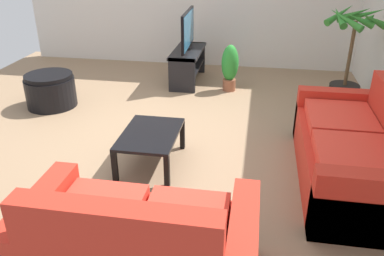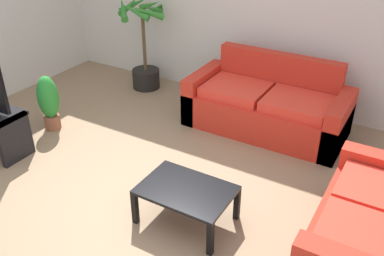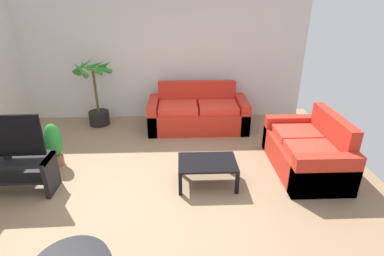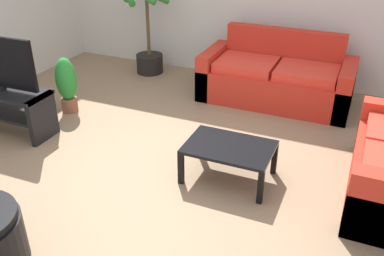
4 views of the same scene
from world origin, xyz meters
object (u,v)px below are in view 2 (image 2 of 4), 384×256
Objects in this scene: couch_main at (267,107)px; potted_palm at (144,49)px; couch_loveseat at (378,235)px; coffee_table at (186,193)px; potted_plant_small at (49,101)px.

couch_main is 1.43× the size of potted_palm.
couch_main is at bearing 133.73° from couch_loveseat.
couch_main is 2.01m from coffee_table.
potted_plant_small is (-2.37, 0.62, 0.07)m from coffee_table.
couch_loveseat is 1.89× the size of coffee_table.
couch_main is at bearing 90.60° from coffee_table.
couch_main is at bearing -7.16° from potted_palm.
couch_loveseat is at bearing -46.27° from couch_main.
potted_plant_small is at bearing 175.92° from couch_loveseat.
couch_loveseat is 1.61m from coffee_table.
coffee_table is at bearing -167.90° from couch_loveseat.
coffee_table is 1.15× the size of potted_plant_small.
potted_palm is 1.69m from potted_plant_small.
couch_loveseat reaches higher than coffee_table.
coffee_table is at bearing -47.29° from potted_palm.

